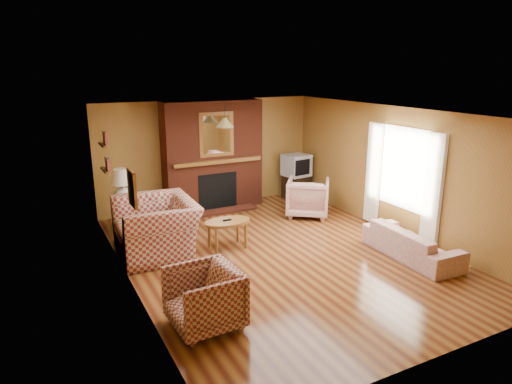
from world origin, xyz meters
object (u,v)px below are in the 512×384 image
fireplace (213,157)px  plaid_armchair (204,299)px  floral_armchair (308,197)px  side_table (124,217)px  crt_tv (296,165)px  plaid_loveseat (156,228)px  coffee_table (227,224)px  table_lamp (122,185)px  floral_sofa (412,243)px  tv_stand (296,187)px

fireplace → plaid_armchair: bearing=-113.6°
floral_armchair → plaid_armchair: bearing=77.8°
side_table → crt_tv: bearing=4.7°
plaid_loveseat → coffee_table: plaid_loveseat is taller
plaid_armchair → floral_armchair: bearing=128.1°
floral_armchair → crt_tv: 1.37m
plaid_loveseat → table_lamp: bearing=-167.7°
crt_tv → side_table: bearing=-175.3°
coffee_table → table_lamp: 2.31m
floral_sofa → coffee_table: coffee_table is taller
fireplace → floral_sofa: fireplace is taller
tv_stand → crt_tv: crt_tv is taller
plaid_loveseat → crt_tv: size_ratio=2.31×
side_table → table_lamp: (0.00, 0.00, 0.65)m
coffee_table → floral_armchair: bearing=21.2°
fireplace → coffee_table: bearing=-106.5°
coffee_table → table_lamp: table_lamp is taller
plaid_armchair → coffee_table: plaid_armchair is taller
table_lamp → floral_armchair: bearing=-13.4°
plaid_loveseat → floral_sofa: 4.30m
table_lamp → tv_stand: table_lamp is taller
table_lamp → crt_tv: size_ratio=1.10×
coffee_table → tv_stand: tv_stand is taller
floral_armchair → side_table: size_ratio=1.65×
tv_stand → plaid_armchair: bearing=-135.6°
plaid_armchair → floral_sofa: (3.85, 0.40, -0.12)m
fireplace → side_table: bearing=-165.7°
fireplace → floral_armchair: size_ratio=2.72×
fireplace → coffee_table: fireplace is taller
plaid_loveseat → floral_sofa: (3.75, -2.10, -0.21)m
floral_armchair → side_table: floral_armchair is taller
floral_armchair → coffee_table: size_ratio=1.06×
tv_stand → floral_sofa: bearing=-94.8°
tv_stand → fireplace: bearing=172.3°
side_table → crt_tv: size_ratio=0.85×
coffee_table → tv_stand: (2.73, 2.10, -0.16)m
coffee_table → side_table: bearing=129.0°
plaid_loveseat → floral_armchair: size_ratio=1.65×
fireplace → coffee_table: 2.50m
floral_armchair → table_lamp: 3.82m
coffee_table → tv_stand: bearing=37.6°
crt_tv → floral_armchair: bearing=-110.8°
table_lamp → tv_stand: 4.21m
coffee_table → tv_stand: 3.45m
plaid_loveseat → side_table: bearing=-167.7°
fireplace → crt_tv: 2.09m
floral_sofa → plaid_armchair: bearing=98.1°
plaid_loveseat → table_lamp: (-0.25, 1.44, 0.45)m
plaid_loveseat → side_table: 1.47m
floral_sofa → floral_armchair: size_ratio=2.01×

